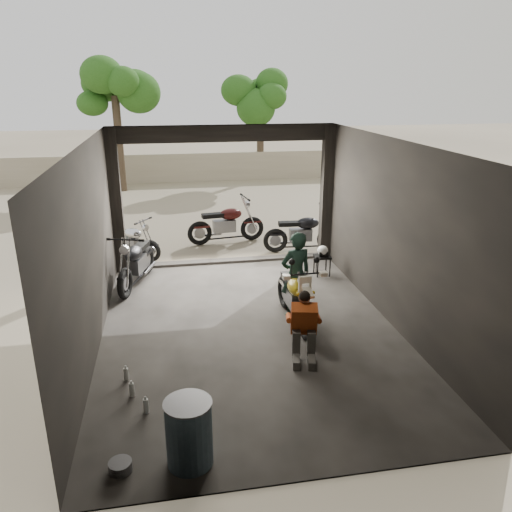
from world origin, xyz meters
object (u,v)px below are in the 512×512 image
object	(u,v)px
outside_bike_b	(226,220)
outside_bike_a	(130,238)
sign_post	(349,188)
oil_drum	(189,434)
stool	(322,259)
main_bike	(295,293)
helmet	(323,251)
mechanic	(304,329)
rider	(296,275)
outside_bike_c	(303,229)
left_bike	(136,259)

from	to	relation	value
outside_bike_b	outside_bike_a	bearing A→B (deg)	100.81
sign_post	oil_drum	bearing A→B (deg)	-124.51
outside_bike_b	stool	distance (m)	3.30
main_bike	stool	world-z (taller)	main_bike
helmet	oil_drum	bearing A→B (deg)	-115.47
mechanic	rider	bearing A→B (deg)	93.01
main_bike	rider	bearing A→B (deg)	70.13
main_bike	sign_post	size ratio (longest dim) A/B	0.76
main_bike	outside_bike_a	distance (m)	5.08
mechanic	stool	xyz separation A→B (m)	(1.34, 3.37, -0.13)
sign_post	outside_bike_a	bearing A→B (deg)	177.46
mechanic	oil_drum	world-z (taller)	mechanic
outside_bike_c	mechanic	bearing A→B (deg)	168.70
main_bike	outside_bike_b	xyz separation A→B (m)	(-0.63, 4.87, 0.04)
main_bike	mechanic	size ratio (longest dim) A/B	1.64
left_bike	stool	distance (m)	4.01
stool	outside_bike_b	bearing A→B (deg)	122.90
outside_bike_b	outside_bike_c	xyz separation A→B (m)	(1.80, -1.07, -0.03)
left_bike	helmet	distance (m)	4.01
stool	helmet	distance (m)	0.19
left_bike	oil_drum	world-z (taller)	left_bike
oil_drum	mechanic	bearing A→B (deg)	46.46
outside_bike_c	sign_post	size ratio (longest dim) A/B	0.76
main_bike	mechanic	xyz separation A→B (m)	(-0.18, -1.27, -0.05)
outside_bike_b	sign_post	xyz separation A→B (m)	(3.06, -0.76, 0.90)
left_bike	oil_drum	xyz separation A→B (m)	(0.82, -5.47, -0.19)
outside_bike_c	oil_drum	xyz separation A→B (m)	(-3.19, -7.01, -0.18)
rider	oil_drum	size ratio (longest dim) A/B	2.00
rider	mechanic	bearing A→B (deg)	67.70
outside_bike_a	mechanic	distance (m)	6.05
outside_bike_a	stool	world-z (taller)	outside_bike_a
left_bike	outside_bike_c	bearing A→B (deg)	37.67
outside_bike_a	rider	size ratio (longest dim) A/B	0.93
mechanic	outside_bike_a	bearing A→B (deg)	131.12
left_bike	mechanic	bearing A→B (deg)	-36.33
outside_bike_c	helmet	xyz separation A→B (m)	(-0.00, -1.69, -0.00)
outside_bike_b	mechanic	world-z (taller)	outside_bike_b
left_bike	stool	bearing A→B (deg)	14.37
sign_post	stool	bearing A→B (deg)	-125.57
outside_bike_c	helmet	size ratio (longest dim) A/B	6.91
main_bike	left_bike	world-z (taller)	left_bike
main_bike	sign_post	xyz separation A→B (m)	(2.44, 4.10, 0.94)
left_bike	outside_bike_a	world-z (taller)	left_bike
stool	rider	bearing A→B (deg)	-120.49
rider	sign_post	size ratio (longest dim) A/B	0.71
mechanic	helmet	distance (m)	3.64
oil_drum	outside_bike_b	bearing A→B (deg)	80.22
rider	helmet	size ratio (longest dim) A/B	6.43
outside_bike_b	rider	world-z (taller)	rider
outside_bike_c	sign_post	distance (m)	1.60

